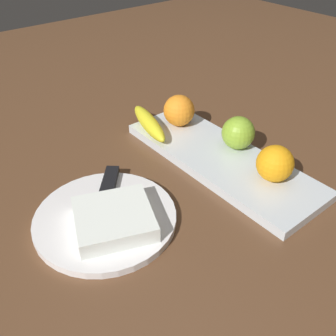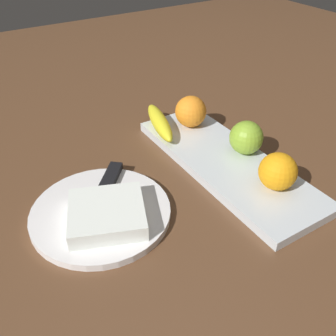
{
  "view_description": "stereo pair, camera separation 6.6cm",
  "coord_description": "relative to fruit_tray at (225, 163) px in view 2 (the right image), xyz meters",
  "views": [
    {
      "loc": [
        0.4,
        -0.47,
        0.44
      ],
      "look_at": [
        -0.02,
        -0.14,
        0.05
      ],
      "focal_mm": 40.1,
      "sensor_mm": 36.0,
      "label": 1
    },
    {
      "loc": [
        0.44,
        -0.42,
        0.44
      ],
      "look_at": [
        -0.02,
        -0.14,
        0.05
      ],
      "focal_mm": 40.1,
      "sensor_mm": 36.0,
      "label": 2
    }
  ],
  "objects": [
    {
      "name": "orange_near_apple",
      "position": [
        0.11,
        0.02,
        0.04
      ],
      "size": [
        0.07,
        0.07,
        0.07
      ],
      "primitive_type": "sphere",
      "color": "orange",
      "rests_on": "fruit_tray"
    },
    {
      "name": "folded_napkin",
      "position": [
        0.03,
        -0.27,
        0.02
      ],
      "size": [
        0.15,
        0.15,
        0.03
      ],
      "primitive_type": "cube",
      "rotation": [
        0.0,
        0.0,
        -0.38
      ],
      "color": "white",
      "rests_on": "dinner_plate"
    },
    {
      "name": "knife",
      "position": [
        -0.05,
        -0.23,
        0.01
      ],
      "size": [
        0.15,
        0.14,
        0.01
      ],
      "rotation": [
        0.0,
        0.0,
        -0.73
      ],
      "color": "silver",
      "rests_on": "dinner_plate"
    },
    {
      "name": "banana",
      "position": [
        -0.17,
        -0.05,
        0.03
      ],
      "size": [
        0.17,
        0.08,
        0.03
      ],
      "primitive_type": "ellipsoid",
      "rotation": [
        0.0,
        0.0,
        2.87
      ],
      "color": "yellow",
      "rests_on": "fruit_tray"
    },
    {
      "name": "fruit_tray",
      "position": [
        0.0,
        0.0,
        0.0
      ],
      "size": [
        0.43,
        0.15,
        0.02
      ],
      "primitive_type": "cube",
      "color": "silver",
      "rests_on": "ground_plane"
    },
    {
      "name": "dinner_plate",
      "position": [
        0.0,
        -0.27,
        -0.0
      ],
      "size": [
        0.24,
        0.24,
        0.01
      ],
      "primitive_type": "cylinder",
      "color": "white",
      "rests_on": "ground_plane"
    },
    {
      "name": "ground_plane",
      "position": [
        0.02,
        0.0,
        -0.01
      ],
      "size": [
        2.4,
        2.4,
        0.0
      ],
      "primitive_type": "plane",
      "color": "brown"
    },
    {
      "name": "orange_near_banana",
      "position": [
        -0.15,
        0.02,
        0.04
      ],
      "size": [
        0.07,
        0.07,
        0.07
      ],
      "primitive_type": "sphere",
      "color": "orange",
      "rests_on": "fruit_tray"
    },
    {
      "name": "apple",
      "position": [
        -0.0,
        0.05,
        0.04
      ],
      "size": [
        0.07,
        0.07,
        0.07
      ],
      "primitive_type": "sphere",
      "color": "#83AE2E",
      "rests_on": "fruit_tray"
    }
  ]
}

